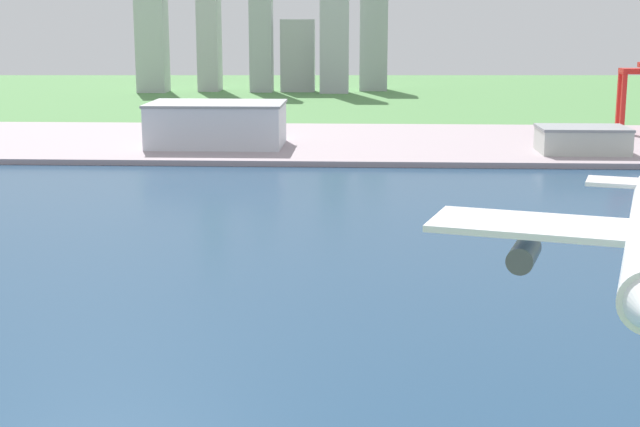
# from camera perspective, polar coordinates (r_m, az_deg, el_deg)

# --- Properties ---
(ground_plane) EXTENTS (2400.00, 2400.00, 0.00)m
(ground_plane) POSITION_cam_1_polar(r_m,az_deg,el_deg) (265.54, 2.59, -1.26)
(ground_plane) COLOR #528849
(water_bay) EXTENTS (840.00, 360.00, 0.15)m
(water_bay) POSITION_cam_1_polar(r_m,az_deg,el_deg) (207.55, 2.52, -5.02)
(water_bay) COLOR navy
(water_bay) RESTS_ON ground
(industrial_pier) EXTENTS (840.00, 140.00, 2.50)m
(industrial_pier) POSITION_cam_1_polar(r_m,az_deg,el_deg) (452.45, 2.69, 4.38)
(industrial_pier) COLOR #A5949B
(industrial_pier) RESTS_ON ground
(warehouse_main) EXTENTS (62.08, 39.96, 20.03)m
(warehouse_main) POSITION_cam_1_polar(r_m,az_deg,el_deg) (432.74, -6.34, 5.48)
(warehouse_main) COLOR silver
(warehouse_main) RESTS_ON industrial_pier
(warehouse_annex) EXTENTS (38.38, 26.13, 11.48)m
(warehouse_annex) POSITION_cam_1_polar(r_m,az_deg,el_deg) (423.83, 15.80, 4.39)
(warehouse_annex) COLOR silver
(warehouse_annex) RESTS_ON industrial_pier
(distant_skyline) EXTENTS (206.12, 55.15, 156.64)m
(distant_skyline) POSITION_cam_1_polar(r_m,az_deg,el_deg) (785.46, -3.34, 11.30)
(distant_skyline) COLOR #B6BCBB
(distant_skyline) RESTS_ON ground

